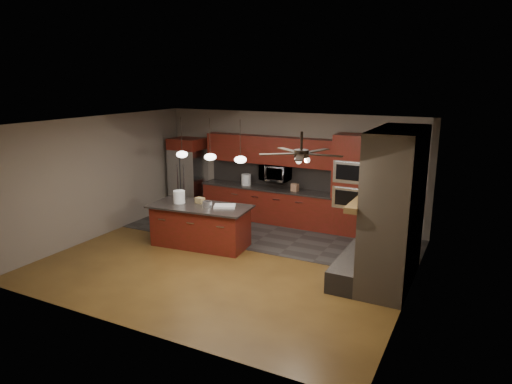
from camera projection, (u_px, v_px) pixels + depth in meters
The scene contains 22 objects.
ground at pixel (231, 259), 9.38m from camera, with size 7.00×7.00×0.00m, color brown.
ceiling at pixel (229, 123), 8.70m from camera, with size 7.00×6.00×0.02m, color white.
back_wall at pixel (289, 168), 11.64m from camera, with size 7.00×0.02×2.80m, color #6A5E55.
right_wall at pixel (414, 217), 7.50m from camera, with size 0.02×6.00×2.80m, color #6A5E55.
left_wall at pixel (100, 177), 10.59m from camera, with size 0.02×6.00×2.80m, color #6A5E55.
slate_tile_patch at pixel (269, 233), 10.94m from camera, with size 7.00×2.40×0.01m, color #302D2B.
fireplace_column at pixel (390, 213), 8.07m from camera, with size 1.30×2.10×2.80m.
back_cabinetry at pixel (268, 187), 11.75m from camera, with size 3.59×0.64×2.20m.
oven_tower at pixel (351, 185), 10.67m from camera, with size 0.80×0.63×2.38m.
microwave at pixel (275, 172), 11.57m from camera, with size 0.73×0.41×0.50m, color silver.
refrigerator at pixel (188, 175), 12.67m from camera, with size 0.87×0.75×2.03m.
kitchen_island at pixel (201, 225), 10.06m from camera, with size 2.31×1.22×0.92m.
white_bucket at pixel (179, 197), 10.13m from camera, with size 0.26×0.26×0.28m, color white.
paint_can at pixel (207, 204), 9.81m from camera, with size 0.20×0.20×0.14m, color silver.
paint_tray at pixel (225, 206), 9.83m from camera, with size 0.45×0.32×0.05m, color silver.
cardboard_box at pixel (200, 200), 10.14m from camera, with size 0.19×0.14×0.12m, color #977F4E.
counter_bucket at pixel (246, 180), 11.94m from camera, with size 0.25×0.25×0.29m, color white.
counter_box at pixel (295, 187), 11.30m from camera, with size 0.17×0.13×0.19m, color #9F7052.
pendant_left at pixel (182, 154), 10.24m from camera, with size 0.26×0.26×0.92m.
pendant_center at pixel (210, 157), 9.91m from camera, with size 0.26×0.26×0.92m.
pendant_right at pixel (240, 159), 9.58m from camera, with size 0.26×0.26×0.92m.
ceiling_fan at pixel (301, 153), 7.30m from camera, with size 1.27×1.33×0.41m.
Camera 1 is at (4.44, -7.58, 3.62)m, focal length 32.00 mm.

